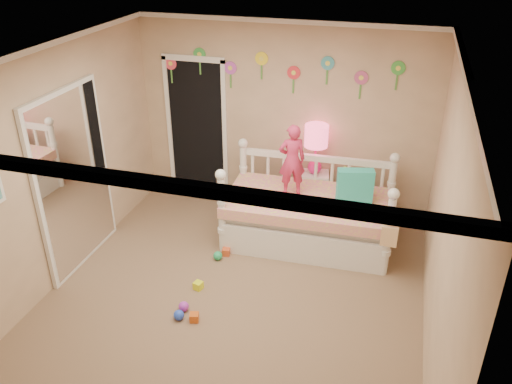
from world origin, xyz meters
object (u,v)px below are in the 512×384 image
(nightstand, at_px, (313,194))
(table_lamp, at_px, (316,142))
(daybed, at_px, (309,202))
(child, at_px, (292,160))

(nightstand, bearing_deg, table_lamp, 0.00)
(daybed, distance_m, child, 0.57)
(child, height_order, table_lamp, child)
(child, xyz_separation_m, nightstand, (0.18, 0.60, -0.75))
(daybed, distance_m, nightstand, 0.69)
(nightstand, relative_size, table_lamp, 0.95)
(nightstand, xyz_separation_m, table_lamp, (0.00, 0.00, 0.78))
(daybed, relative_size, nightstand, 3.18)
(daybed, height_order, table_lamp, table_lamp)
(daybed, height_order, nightstand, daybed)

